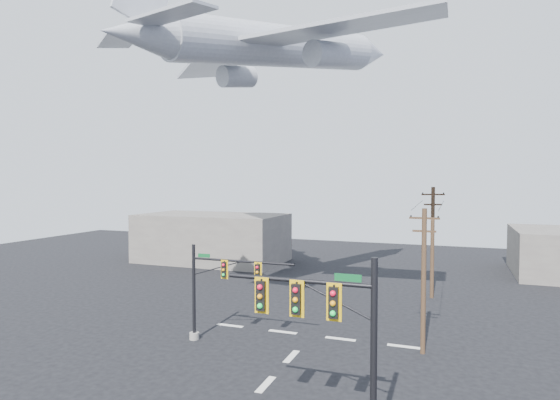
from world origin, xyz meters
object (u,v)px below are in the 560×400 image
at_px(airliner, 280,47).
at_px(signal_mast_far, 215,290).
at_px(signal_mast_near, 335,342).
at_px(utility_pole_b, 432,240).
at_px(utility_pole_a, 424,278).

bearing_deg(airliner, signal_mast_far, -162.73).
relative_size(signal_mast_near, utility_pole_b, 0.77).
distance_m(signal_mast_far, utility_pole_a, 12.87).
height_order(signal_mast_near, utility_pole_a, utility_pole_a).
xyz_separation_m(signal_mast_near, utility_pole_a, (2.54, 11.66, 0.33)).
xyz_separation_m(utility_pole_a, airliner, (-11.34, 5.97, 16.22)).
distance_m(signal_mast_near, utility_pole_a, 11.93).
relative_size(signal_mast_near, utility_pole_a, 0.87).
relative_size(utility_pole_a, airliner, 0.31).
height_order(signal_mast_near, signal_mast_far, signal_mast_near).
bearing_deg(airliner, utility_pole_a, -92.55).
bearing_deg(signal_mast_far, utility_pole_a, 11.89).
distance_m(signal_mast_near, utility_pole_b, 25.83).
xyz_separation_m(signal_mast_far, utility_pole_a, (12.54, 2.64, 1.15)).
distance_m(utility_pole_a, utility_pole_b, 14.06).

